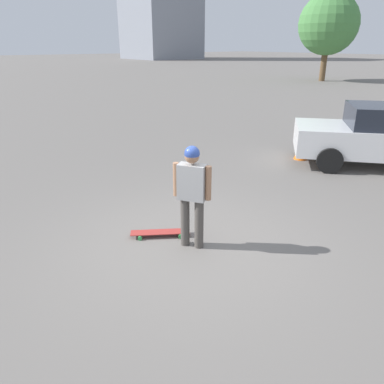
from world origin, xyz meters
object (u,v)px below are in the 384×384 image
at_px(skateboard, 160,232).
at_px(person, 192,189).
at_px(car_parked_near, 382,136).
at_px(traffic_cone, 301,151).

bearing_deg(skateboard, person, 145.07).
xyz_separation_m(skateboard, car_parked_near, (0.17, 6.49, 0.71)).
distance_m(skateboard, car_parked_near, 6.53).
relative_size(person, traffic_cone, 3.40).
height_order(person, traffic_cone, person).
bearing_deg(skateboard, traffic_cone, -133.25).
height_order(skateboard, traffic_cone, traffic_cone).
bearing_deg(person, skateboard, 169.64).
height_order(skateboard, car_parked_near, car_parked_near).
relative_size(skateboard, traffic_cone, 1.93).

